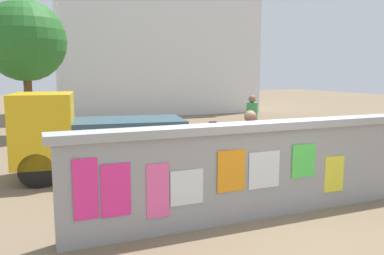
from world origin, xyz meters
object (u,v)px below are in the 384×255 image
(motorcycle, at_px, (260,154))
(tree_roadside, at_px, (25,41))
(auto_rickshaw_truck, at_px, (92,136))
(bicycle_near, at_px, (208,143))
(person_walking, at_px, (250,146))
(person_bystander, at_px, (252,117))

(motorcycle, relative_size, tree_roadside, 0.40)
(auto_rickshaw_truck, relative_size, bicycle_near, 2.21)
(motorcycle, height_order, person_walking, person_walking)
(person_bystander, bearing_deg, auto_rickshaw_truck, -165.56)
(tree_roadside, bearing_deg, bicycle_near, -50.38)
(person_walking, relative_size, tree_roadside, 0.34)
(auto_rickshaw_truck, relative_size, motorcycle, 2.00)
(person_walking, xyz_separation_m, tree_roadside, (-3.64, 8.94, 2.36))
(person_walking, height_order, person_bystander, same)
(motorcycle, xyz_separation_m, bicycle_near, (-0.28, 2.19, -0.10))
(bicycle_near, relative_size, tree_roadside, 0.36)
(tree_roadside, bearing_deg, person_bystander, -39.38)
(person_walking, xyz_separation_m, person_bystander, (2.43, 3.96, 0.00))
(motorcycle, bearing_deg, person_walking, -128.72)
(auto_rickshaw_truck, distance_m, motorcycle, 3.75)
(bicycle_near, distance_m, tree_roadside, 7.59)
(bicycle_near, distance_m, person_bystander, 1.78)
(auto_rickshaw_truck, xyz_separation_m, person_walking, (2.38, -2.72, 0.09))
(motorcycle, xyz_separation_m, person_bystander, (1.34, 2.59, 0.52))
(auto_rickshaw_truck, distance_m, bicycle_near, 3.35)
(person_walking, bearing_deg, person_bystander, 58.42)
(auto_rickshaw_truck, distance_m, tree_roadside, 6.80)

